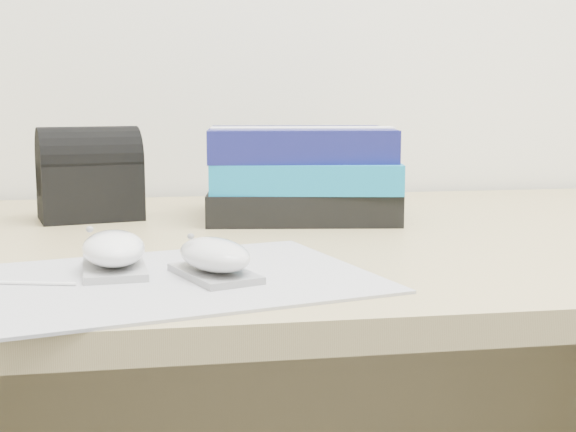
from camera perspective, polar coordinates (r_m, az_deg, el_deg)
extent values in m
cube|color=#A18C59|center=(1.04, 4.53, -1.92)|extent=(1.60, 0.80, 0.03)
cube|color=#A18C59|center=(1.50, 0.75, -13.13)|extent=(1.52, 0.03, 0.35)
cube|color=gray|center=(0.77, -7.55, -4.44)|extent=(0.40, 0.35, 0.00)
cube|color=#9F9FA1|center=(0.80, -12.25, -3.63)|extent=(0.07, 0.11, 0.01)
ellipsoid|color=white|center=(0.80, -12.30, -2.25)|extent=(0.07, 0.11, 0.03)
ellipsoid|color=gray|center=(0.80, -13.92, -0.92)|extent=(0.01, 0.01, 0.01)
cube|color=gray|center=(0.76, -5.23, -4.10)|extent=(0.09, 0.12, 0.01)
ellipsoid|color=silver|center=(0.76, -5.25, -2.74)|extent=(0.09, 0.11, 0.03)
ellipsoid|color=gray|center=(0.75, -6.93, -1.45)|extent=(0.01, 0.01, 0.01)
cube|color=black|center=(1.15, 0.98, 0.97)|extent=(0.29, 0.24, 0.04)
cube|color=#107FB7|center=(1.14, 1.27, 3.01)|extent=(0.29, 0.24, 0.04)
cube|color=navy|center=(1.14, 0.82, 5.16)|extent=(0.27, 0.23, 0.04)
cube|color=white|center=(1.12, 1.03, 6.29)|extent=(0.26, 0.08, 0.00)
cube|color=black|center=(1.16, -13.90, 1.72)|extent=(0.15, 0.12, 0.08)
cylinder|color=black|center=(1.16, -13.98, 3.85)|extent=(0.15, 0.12, 0.10)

